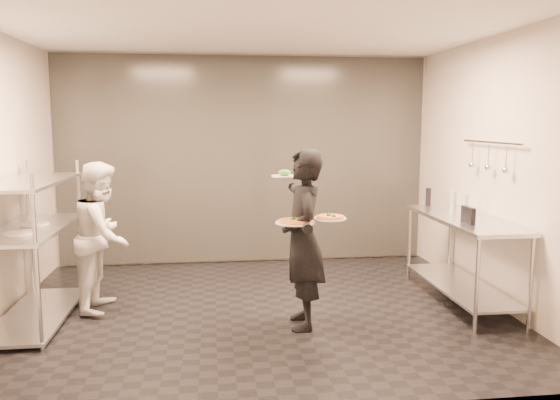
{
  "coord_description": "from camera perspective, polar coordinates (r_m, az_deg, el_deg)",
  "views": [
    {
      "loc": [
        -0.42,
        -5.35,
        1.91
      ],
      "look_at": [
        0.27,
        0.24,
        1.1
      ],
      "focal_mm": 35.0,
      "sensor_mm": 36.0,
      "label": 1
    }
  ],
  "objects": [
    {
      "name": "room_shell",
      "position": [
        6.56,
        -3.33,
        3.71
      ],
      "size": [
        5.0,
        4.0,
        2.8
      ],
      "color": "black",
      "rests_on": "ground"
    },
    {
      "name": "pass_rack",
      "position": [
        5.74,
        -24.46,
        -4.04
      ],
      "size": [
        0.6,
        1.6,
        1.5
      ],
      "color": "#BBBDC2",
      "rests_on": "ground"
    },
    {
      "name": "prep_counter",
      "position": [
        6.09,
        18.51,
        -4.43
      ],
      "size": [
        0.6,
        1.8,
        0.92
      ],
      "color": "#BBBDC2",
      "rests_on": "ground"
    },
    {
      "name": "utensil_rail",
      "position": [
        6.08,
        21.02,
        4.2
      ],
      "size": [
        0.07,
        1.2,
        0.31
      ],
      "color": "#BBBDC2",
      "rests_on": "room_shell"
    },
    {
      "name": "waiter",
      "position": [
        5.05,
        2.44,
        -4.13
      ],
      "size": [
        0.42,
        0.62,
        1.67
      ],
      "primitive_type": "imported",
      "rotation": [
        0.0,
        0.0,
        -1.6
      ],
      "color": "black",
      "rests_on": "ground"
    },
    {
      "name": "chef",
      "position": [
        5.85,
        -18.04,
        -3.6
      ],
      "size": [
        0.64,
        0.79,
        1.51
      ],
      "primitive_type": "imported",
      "rotation": [
        0.0,
        0.0,
        1.48
      ],
      "color": "silver",
      "rests_on": "ground"
    },
    {
      "name": "pizza_plate_near",
      "position": [
        4.84,
        1.6,
        -2.26
      ],
      "size": [
        0.35,
        0.35,
        0.05
      ],
      "color": "silver",
      "rests_on": "waiter"
    },
    {
      "name": "pizza_plate_far",
      "position": [
        4.83,
        5.28,
        -1.82
      ],
      "size": [
        0.29,
        0.29,
        0.05
      ],
      "color": "silver",
      "rests_on": "waiter"
    },
    {
      "name": "salad_plate",
      "position": [
        5.28,
        0.49,
        2.74
      ],
      "size": [
        0.26,
        0.26,
        0.07
      ],
      "color": "silver",
      "rests_on": "waiter"
    },
    {
      "name": "pos_monitor",
      "position": [
        5.67,
        19.06,
        -1.5
      ],
      "size": [
        0.05,
        0.23,
        0.16
      ],
      "primitive_type": "cube",
      "rotation": [
        0.0,
        0.0,
        0.01
      ],
      "color": "black",
      "rests_on": "prep_counter"
    },
    {
      "name": "bottle_green",
      "position": [
        6.21,
        17.63,
        -0.22
      ],
      "size": [
        0.07,
        0.07,
        0.25
      ],
      "primitive_type": "cylinder",
      "color": "#93A194",
      "rests_on": "prep_counter"
    },
    {
      "name": "bottle_clear",
      "position": [
        6.15,
        18.77,
        -0.49
      ],
      "size": [
        0.07,
        0.07,
        0.22
      ],
      "primitive_type": "cylinder",
      "color": "#93A194",
      "rests_on": "prep_counter"
    },
    {
      "name": "bottle_dark",
      "position": [
        6.71,
        15.23,
        0.32
      ],
      "size": [
        0.06,
        0.06,
        0.21
      ],
      "primitive_type": "cylinder",
      "color": "black",
      "rests_on": "prep_counter"
    }
  ]
}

